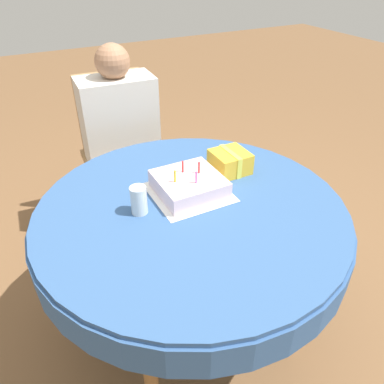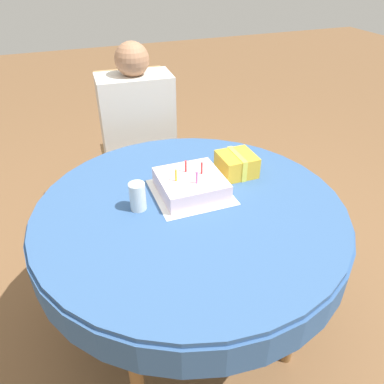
{
  "view_description": "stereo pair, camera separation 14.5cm",
  "coord_description": "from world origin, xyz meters",
  "px_view_note": "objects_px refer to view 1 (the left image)",
  "views": [
    {
      "loc": [
        -0.54,
        -1.04,
        1.56
      ],
      "look_at": [
        0.02,
        0.03,
        0.75
      ],
      "focal_mm": 35.0,
      "sensor_mm": 36.0,
      "label": 1
    },
    {
      "loc": [
        -0.41,
        -1.1,
        1.56
      ],
      "look_at": [
        0.02,
        0.03,
        0.75
      ],
      "focal_mm": 35.0,
      "sensor_mm": 36.0,
      "label": 2
    }
  ],
  "objects_px": {
    "birthday_cake": "(189,184)",
    "gift_box": "(230,162)",
    "chair": "(120,147)",
    "person": "(121,127)",
    "drinking_glass": "(139,200)"
  },
  "relations": [
    {
      "from": "birthday_cake",
      "to": "gift_box",
      "type": "height_order",
      "value": "birthday_cake"
    },
    {
      "from": "chair",
      "to": "person",
      "type": "relative_size",
      "value": 0.83
    },
    {
      "from": "person",
      "to": "gift_box",
      "type": "xyz_separation_m",
      "value": [
        0.27,
        -0.72,
        0.06
      ]
    },
    {
      "from": "chair",
      "to": "person",
      "type": "bearing_deg",
      "value": -90.0
    },
    {
      "from": "chair",
      "to": "gift_box",
      "type": "relative_size",
      "value": 6.01
    },
    {
      "from": "person",
      "to": "birthday_cake",
      "type": "bearing_deg",
      "value": -84.55
    },
    {
      "from": "person",
      "to": "birthday_cake",
      "type": "relative_size",
      "value": 4.52
    },
    {
      "from": "drinking_glass",
      "to": "birthday_cake",
      "type": "bearing_deg",
      "value": 8.46
    },
    {
      "from": "chair",
      "to": "birthday_cake",
      "type": "xyz_separation_m",
      "value": [
        0.02,
        -0.89,
        0.23
      ]
    },
    {
      "from": "chair",
      "to": "gift_box",
      "type": "xyz_separation_m",
      "value": [
        0.26,
        -0.81,
        0.24
      ]
    },
    {
      "from": "drinking_glass",
      "to": "gift_box",
      "type": "xyz_separation_m",
      "value": [
        0.47,
        0.1,
        -0.01
      ]
    },
    {
      "from": "chair",
      "to": "birthday_cake",
      "type": "bearing_deg",
      "value": -85.15
    },
    {
      "from": "chair",
      "to": "birthday_cake",
      "type": "relative_size",
      "value": 3.74
    },
    {
      "from": "person",
      "to": "drinking_glass",
      "type": "xyz_separation_m",
      "value": [
        -0.2,
        -0.82,
        0.07
      ]
    },
    {
      "from": "drinking_glass",
      "to": "gift_box",
      "type": "relative_size",
      "value": 0.71
    }
  ]
}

